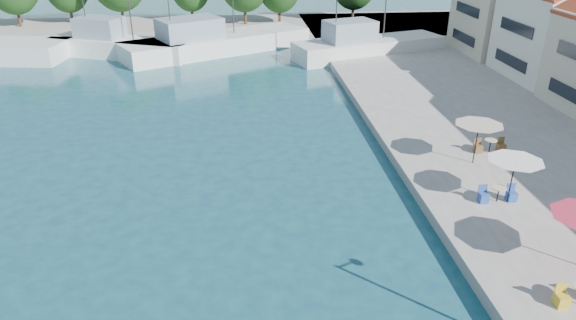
{
  "coord_description": "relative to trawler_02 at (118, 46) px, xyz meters",
  "views": [
    {
      "loc": [
        -2.56,
        1.84,
        12.96
      ],
      "look_at": [
        -0.23,
        26.0,
        1.41
      ],
      "focal_mm": 32.0,
      "sensor_mm": 36.0,
      "label": 1
    }
  ],
  "objects": [
    {
      "name": "quay_far",
      "position": [
        6.79,
        11.63,
        -0.77
      ],
      "size": [
        90.0,
        16.0,
        0.6
      ],
      "primitive_type": "cube",
      "color": "gray",
      "rests_on": "ground"
    },
    {
      "name": "building_05",
      "position": [
        38.79,
        -13.37,
        4.19
      ],
      "size": [
        8.4,
        8.8,
        9.7
      ],
      "color": "white",
      "rests_on": "quay_right"
    },
    {
      "name": "cafe_table_02",
      "position": [
        24.25,
        -33.24,
        -0.18
      ],
      "size": [
        1.82,
        0.7,
        0.76
      ],
      "color": "black",
      "rests_on": "quay_right"
    },
    {
      "name": "cafe_table_03",
      "position": [
        26.45,
        -27.71,
        -0.18
      ],
      "size": [
        1.82,
        0.7,
        0.76
      ],
      "color": "black",
      "rests_on": "quay_right"
    },
    {
      "name": "trawler_02",
      "position": [
        0.0,
        0.0,
        0.0
      ],
      "size": [
        15.29,
        9.16,
        10.2
      ],
      "rotation": [
        0.0,
        0.0,
        -0.38
      ],
      "color": "white",
      "rests_on": "ground"
    },
    {
      "name": "trawler_04",
      "position": [
        25.0,
        -2.98,
        -0.0
      ],
      "size": [
        16.18,
        8.57,
        10.2
      ],
      "rotation": [
        0.0,
        0.0,
        0.3
      ],
      "color": "silver",
      "rests_on": "ground"
    },
    {
      "name": "trawler_03",
      "position": [
        9.6,
        0.46,
        -0.0
      ],
      "size": [
        20.0,
        14.04,
        10.2
      ],
      "rotation": [
        0.0,
        0.0,
        0.5
      ],
      "color": "silver",
      "rests_on": "ground"
    },
    {
      "name": "umbrella_white",
      "position": [
        24.75,
        -33.31,
        1.47
      ],
      "size": [
        2.58,
        2.58,
        2.19
      ],
      "color": "black",
      "rests_on": "quay_right"
    },
    {
      "name": "building_06",
      "position": [
        38.79,
        -4.37,
        4.43
      ],
      "size": [
        9.0,
        8.8,
        10.2
      ],
      "color": "beige",
      "rests_on": "quay_right"
    },
    {
      "name": "umbrella_cream",
      "position": [
        24.91,
        -29.0,
        1.56
      ],
      "size": [
        2.62,
        2.62,
        2.28
      ],
      "color": "black",
      "rests_on": "quay_right"
    }
  ]
}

